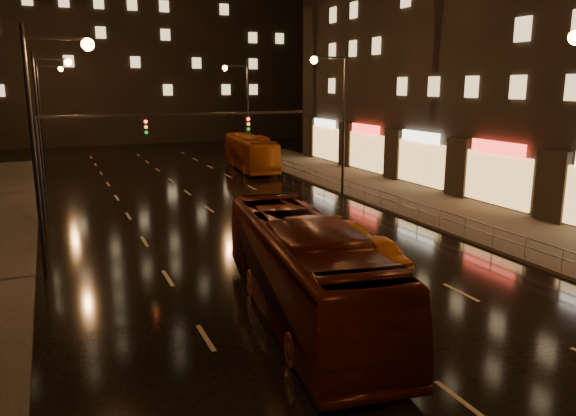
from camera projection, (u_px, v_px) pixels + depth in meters
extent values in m
plane|color=black|center=(218.00, 216.00, 33.90)|extent=(140.00, 140.00, 0.00)
cube|color=#38332D|center=(452.00, 212.00, 34.55)|extent=(7.00, 70.00, 0.15)
cube|color=black|center=(138.00, 9.00, 78.24)|extent=(44.00, 16.00, 36.00)
cylinder|color=black|center=(40.00, 175.00, 29.56)|extent=(0.22, 0.22, 6.20)
cube|color=black|center=(181.00, 114.00, 31.81)|extent=(15.20, 0.14, 0.14)
cube|color=black|center=(146.00, 127.00, 31.19)|extent=(0.32, 0.18, 0.95)
cube|color=black|center=(248.00, 124.00, 33.48)|extent=(0.32, 0.18, 0.95)
sphere|color=#FF1E19|center=(146.00, 122.00, 31.02)|extent=(0.18, 0.18, 0.18)
sphere|color=orange|center=(576.00, 37.00, 18.50)|extent=(0.50, 0.50, 0.50)
cylinder|color=#99999E|center=(248.00, 153.00, 59.22)|extent=(0.04, 0.04, 1.00)
cube|color=#99999E|center=(381.00, 191.00, 35.76)|extent=(0.05, 56.00, 0.05)
cube|color=#99999E|center=(381.00, 197.00, 35.85)|extent=(0.05, 56.00, 0.05)
imported|color=#52190B|center=(304.00, 270.00, 18.79)|extent=(4.56, 12.57, 3.42)
imported|color=#AC5011|center=(251.00, 153.00, 51.62)|extent=(3.83, 11.56, 3.16)
imported|color=orange|center=(383.00, 252.00, 24.47)|extent=(1.93, 3.77, 1.23)
imported|color=orange|center=(349.00, 236.00, 27.18)|extent=(2.05, 4.23, 1.19)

